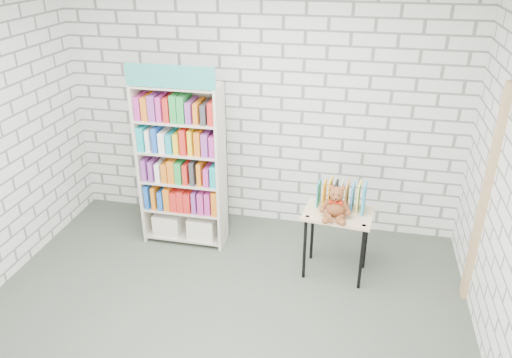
# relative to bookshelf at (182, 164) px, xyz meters

# --- Properties ---
(ground) EXTENTS (4.50, 4.50, 0.00)m
(ground) POSITION_rel_bookshelf_xyz_m (0.73, -1.36, -0.93)
(ground) COLOR #434B3F
(ground) RESTS_ON ground
(room_shell) EXTENTS (4.52, 4.02, 2.81)m
(room_shell) POSITION_rel_bookshelf_xyz_m (0.73, -1.36, 0.85)
(room_shell) COLOR silver
(room_shell) RESTS_ON ground
(bookshelf) EXTENTS (0.91, 0.35, 2.04)m
(bookshelf) POSITION_rel_bookshelf_xyz_m (0.00, 0.00, 0.00)
(bookshelf) COLOR beige
(bookshelf) RESTS_ON ground
(display_table) EXTENTS (0.70, 0.52, 0.71)m
(display_table) POSITION_rel_bookshelf_xyz_m (1.70, -0.30, -0.32)
(display_table) COLOR #DCB384
(display_table) RESTS_ON ground
(table_books) EXTENTS (0.48, 0.25, 0.27)m
(table_books) POSITION_rel_bookshelf_xyz_m (1.71, -0.20, -0.08)
(table_books) COLOR teal
(table_books) RESTS_ON display_table
(teddy_bear) EXTENTS (0.30, 0.28, 0.33)m
(teddy_bear) POSITION_rel_bookshelf_xyz_m (1.67, -0.40, -0.09)
(teddy_bear) COLOR brown
(teddy_bear) RESTS_ON display_table
(door_trim) EXTENTS (0.05, 0.12, 2.10)m
(door_trim) POSITION_rel_bookshelf_xyz_m (2.95, -0.41, 0.12)
(door_trim) COLOR tan
(door_trim) RESTS_ON ground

